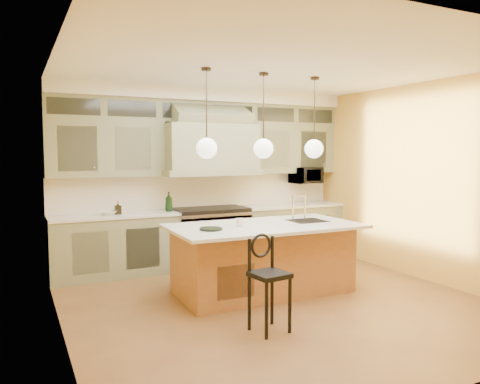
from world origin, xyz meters
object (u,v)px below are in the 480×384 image
range (210,236)px  microwave (306,175)px  counter_stool (268,277)px  kitchen_island (263,257)px

range → microwave: 2.18m
range → counter_stool: size_ratio=1.18×
range → kitchen_island: 1.70m
kitchen_island → microwave: microwave is taller
range → counter_stool: 2.97m
kitchen_island → counter_stool: 1.37m
counter_stool → microwave: bearing=42.7°
counter_stool → microwave: microwave is taller
microwave → range: bearing=-176.9°
counter_stool → microwave: 4.02m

